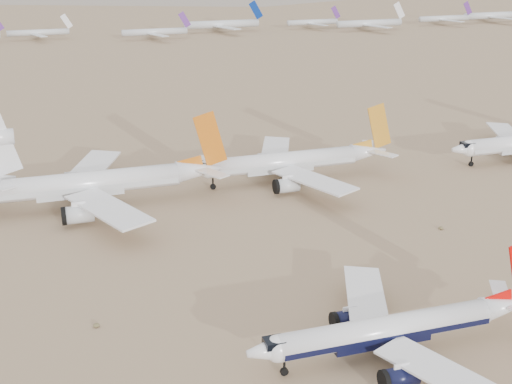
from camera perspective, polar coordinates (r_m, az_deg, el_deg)
ground at (r=103.95m, az=5.50°, el=-11.89°), size 7000.00×7000.00×0.00m
main_airliner at (r=100.85m, az=11.29°, el=-10.62°), size 41.70×40.73×14.72m
row2_gold_tail at (r=166.14m, az=2.82°, el=2.45°), size 47.94×46.89×17.07m
row2_orange_tail at (r=153.48m, az=-12.67°, el=0.70°), size 53.24×52.08×18.99m
distant_storage_row at (r=411.06m, az=-10.16°, el=12.64°), size 611.48×63.40×15.38m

